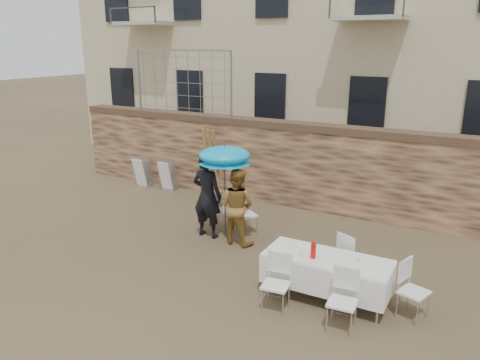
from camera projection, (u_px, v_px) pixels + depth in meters
The scene contains 17 objects.
ground at pixel (165, 279), 8.70m from camera, with size 80.00×80.00×0.00m, color brown.
stone_wall at pixel (277, 163), 12.60m from camera, with size 13.00×0.50×2.20m, color brown.
chain_link_fence at pixel (183, 83), 13.40m from camera, with size 3.20×0.06×1.80m, color gray, non-canonical shape.
man_suit at pixel (207, 196), 10.35m from camera, with size 0.70×0.46×1.93m, color black.
woman_dress at pixel (237, 206), 10.04m from camera, with size 0.82×0.64×1.68m, color gold.
umbrella at pixel (225, 158), 10.00m from camera, with size 1.16×1.16×1.96m.
couple_chair_left at pixel (220, 209), 10.95m from camera, with size 0.48×0.48×0.96m, color white, non-canonical shape.
couple_chair_right at pixel (247, 214), 10.63m from camera, with size 0.48×0.48×0.96m, color white, non-canonical shape.
banquet_table at pixel (327, 259), 7.83m from camera, with size 2.10×0.85×0.78m.
soda_bottle at pixel (313, 251), 7.75m from camera, with size 0.09×0.09×0.26m, color red.
table_chair_front_left at pixel (276, 284), 7.54m from camera, with size 0.48×0.48×0.96m, color white, non-canonical shape.
table_chair_front_right at pixel (342, 301), 7.04m from camera, with size 0.48×0.48×0.96m, color white, non-canonical shape.
table_chair_back at pixel (351, 257), 8.48m from camera, with size 0.48×0.48×0.96m, color white, non-canonical shape.
table_chair_side at pixel (414, 291), 7.34m from camera, with size 0.48×0.48×0.96m, color white, non-canonical shape.
chair_stack_left at pixel (146, 170), 14.28m from camera, with size 0.46×0.47×0.92m, color white, non-canonical shape.
chair_stack_right at pixel (170, 174), 13.87m from camera, with size 0.46×0.40×0.92m, color white, non-canonical shape.
wood_planks at pixel (217, 162), 13.04m from camera, with size 0.70×0.20×2.00m, color #A37749, non-canonical shape.
Camera 1 is at (4.96, -6.20, 4.24)m, focal length 35.00 mm.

